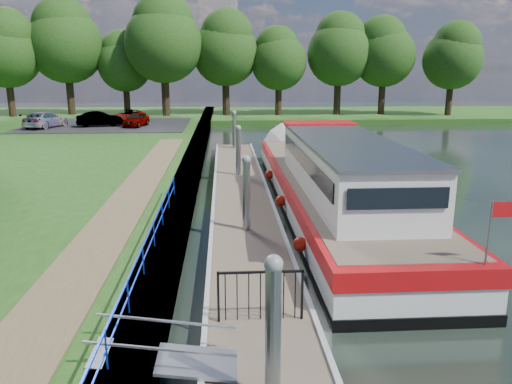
{
  "coord_description": "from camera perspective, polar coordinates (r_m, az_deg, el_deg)",
  "views": [
    {
      "loc": [
        -0.73,
        -7.6,
        5.7
      ],
      "look_at": [
        0.39,
        9.72,
        1.4
      ],
      "focal_mm": 35.0,
      "sensor_mm": 36.0,
      "label": 1
    }
  ],
  "objects": [
    {
      "name": "bank_edge",
      "position": [
        23.28,
        -8.1,
        0.59
      ],
      "size": [
        1.1,
        90.0,
        0.78
      ],
      "primitive_type": "cube",
      "color": "#473D2D",
      "rests_on": "ground"
    },
    {
      "name": "far_bank",
      "position": [
        61.18,
        8.4,
        8.71
      ],
      "size": [
        60.0,
        18.0,
        0.6
      ],
      "primitive_type": "cube",
      "color": "#204914",
      "rests_on": "ground"
    },
    {
      "name": "footpath",
      "position": [
        16.75,
        -16.23,
        -3.67
      ],
      "size": [
        1.6,
        40.0,
        0.05
      ],
      "primitive_type": "cube",
      "color": "brown",
      "rests_on": "riverbank"
    },
    {
      "name": "carpark",
      "position": [
        46.99,
        -16.46,
        7.38
      ],
      "size": [
        14.0,
        12.0,
        0.06
      ],
      "primitive_type": "cube",
      "color": "black",
      "rests_on": "riverbank"
    },
    {
      "name": "blue_fence",
      "position": [
        11.64,
        -13.57,
        -8.64
      ],
      "size": [
        0.04,
        18.04,
        0.72
      ],
      "color": "#0C2DBF",
      "rests_on": "riverbank"
    },
    {
      "name": "pontoon",
      "position": [
        21.33,
        -1.63,
        -1.08
      ],
      "size": [
        2.5,
        30.0,
        0.56
      ],
      "color": "brown",
      "rests_on": "ground"
    },
    {
      "name": "mooring_piles",
      "position": [
        21.08,
        -1.65,
        1.8
      ],
      "size": [
        0.3,
        27.3,
        3.55
      ],
      "color": "gray",
      "rests_on": "ground"
    },
    {
      "name": "gangway",
      "position": [
        9.62,
        -10.34,
        -18.18
      ],
      "size": [
        2.58,
        1.0,
        0.92
      ],
      "color": "#A5A8AD",
      "rests_on": "ground"
    },
    {
      "name": "gate_panel",
      "position": [
        10.83,
        0.51,
        -10.95
      ],
      "size": [
        1.85,
        0.05,
        1.15
      ],
      "color": "black",
      "rests_on": "ground"
    },
    {
      "name": "barge",
      "position": [
        21.22,
        8.14,
        1.22
      ],
      "size": [
        4.36,
        21.15,
        4.78
      ],
      "color": "black",
      "rests_on": "ground"
    },
    {
      "name": "horizon_trees",
      "position": [
        56.33,
        -4.8,
        16.16
      ],
      "size": [
        54.38,
        10.03,
        12.87
      ],
      "color": "#332316",
      "rests_on": "ground"
    },
    {
      "name": "car_a",
      "position": [
        44.74,
        -13.55,
        8.07
      ],
      "size": [
        2.13,
        3.77,
        1.21
      ],
      "primitive_type": "imported",
      "rotation": [
        0.0,
        0.0,
        -0.21
      ],
      "color": "#999999",
      "rests_on": "carpark"
    },
    {
      "name": "car_b",
      "position": [
        45.67,
        -17.43,
        7.98
      ],
      "size": [
        4.08,
        2.22,
        1.27
      ],
      "primitive_type": "imported",
      "rotation": [
        0.0,
        0.0,
        1.81
      ],
      "color": "#999999",
      "rests_on": "carpark"
    },
    {
      "name": "car_c",
      "position": [
        46.25,
        -22.93,
        7.63
      ],
      "size": [
        2.99,
        4.93,
        1.33
      ],
      "primitive_type": "imported",
      "rotation": [
        0.0,
        0.0,
        2.88
      ],
      "color": "#999999",
      "rests_on": "carpark"
    },
    {
      "name": "car_d",
      "position": [
        48.87,
        -14.39,
        8.44
      ],
      "size": [
        3.19,
        4.43,
        1.12
      ],
      "primitive_type": "imported",
      "rotation": [
        0.0,
        0.0,
        -0.37
      ],
      "color": "#999999",
      "rests_on": "carpark"
    }
  ]
}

